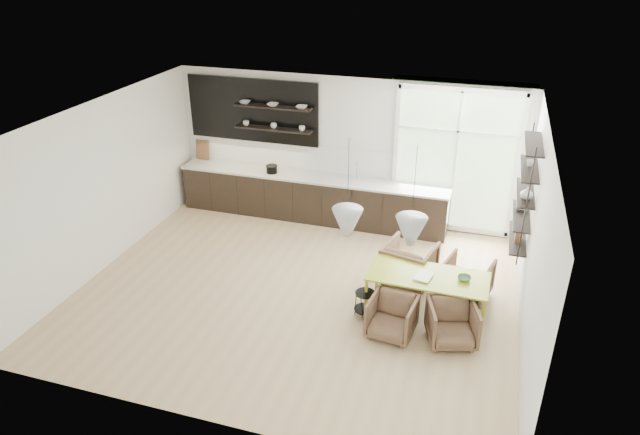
{
  "coord_description": "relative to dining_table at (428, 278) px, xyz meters",
  "views": [
    {
      "loc": [
        2.7,
        -7.47,
        5.27
      ],
      "look_at": [
        0.21,
        0.6,
        1.1
      ],
      "focal_mm": 32.0,
      "sensor_mm": 36.0,
      "label": 1
    }
  ],
  "objects": [
    {
      "name": "armchair_back_left",
      "position": [
        -0.39,
        0.76,
        -0.25
      ],
      "size": [
        0.95,
        0.97,
        0.74
      ],
      "primitive_type": "imported",
      "rotation": [
        0.0,
        0.0,
        2.91
      ],
      "color": "brown",
      "rests_on": "ground"
    },
    {
      "name": "armchair_front_right",
      "position": [
        0.45,
        -0.62,
        -0.3
      ],
      "size": [
        0.84,
        0.85,
        0.62
      ],
      "primitive_type": "imported",
      "rotation": [
        0.0,
        0.0,
        0.3
      ],
      "color": "brown",
      "rests_on": "ground"
    },
    {
      "name": "wire_stool",
      "position": [
        -0.88,
        -0.38,
        -0.35
      ],
      "size": [
        0.33,
        0.33,
        0.42
      ],
      "rotation": [
        0.0,
        0.0,
        -0.05
      ],
      "color": "black",
      "rests_on": "ground"
    },
    {
      "name": "armchair_back_right",
      "position": [
        0.57,
        0.62,
        -0.28
      ],
      "size": [
        0.87,
        0.88,
        0.66
      ],
      "primitive_type": "imported",
      "rotation": [
        0.0,
        0.0,
        2.89
      ],
      "color": "brown",
      "rests_on": "ground"
    },
    {
      "name": "kitchen_run",
      "position": [
        -2.79,
        2.66,
        -0.02
      ],
      "size": [
        5.54,
        0.69,
        2.75
      ],
      "color": "black",
      "rests_on": "ground"
    },
    {
      "name": "table_bowl",
      "position": [
        0.53,
        0.03,
        0.08
      ],
      "size": [
        0.24,
        0.24,
        0.06
      ],
      "primitive_type": "imported",
      "rotation": [
        0.0,
        0.0,
        0.24
      ],
      "color": "#538751",
      "rests_on": "dining_table"
    },
    {
      "name": "table_book",
      "position": [
        -0.18,
        -0.05,
        0.06
      ],
      "size": [
        0.3,
        0.36,
        0.03
      ],
      "primitive_type": "imported",
      "rotation": [
        0.0,
        0.0,
        -0.19
      ],
      "color": "white",
      "rests_on": "dining_table"
    },
    {
      "name": "dining_table",
      "position": [
        0.0,
        0.0,
        0.0
      ],
      "size": [
        1.83,
        0.86,
        0.66
      ],
      "rotation": [
        0.0,
        0.0,
        -0.02
      ],
      "color": "#A4B325",
      "rests_on": "ground"
    },
    {
      "name": "room",
      "position": [
        -1.52,
        1.07,
        0.84
      ],
      "size": [
        7.02,
        6.01,
        2.91
      ],
      "color": "tan",
      "rests_on": "ground"
    },
    {
      "name": "right_shelving",
      "position": [
        1.26,
        1.14,
        1.04
      ],
      "size": [
        0.26,
        1.22,
        1.9
      ],
      "color": "black",
      "rests_on": "ground"
    },
    {
      "name": "armchair_front_left",
      "position": [
        -0.4,
        -0.7,
        -0.31
      ],
      "size": [
        0.73,
        0.74,
        0.61
      ],
      "primitive_type": "imported",
      "rotation": [
        0.0,
        0.0,
        -0.12
      ],
      "color": "brown",
      "rests_on": "ground"
    }
  ]
}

